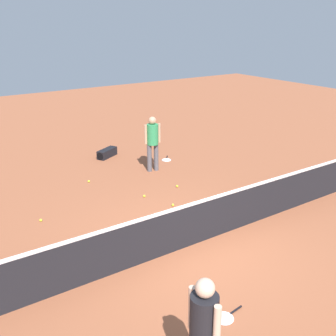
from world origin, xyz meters
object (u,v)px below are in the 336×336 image
Objects in this scene: tennis_racket_near_player at (166,160)px; tennis_racket_far_player at (225,317)px; player_far_side at (204,329)px; player_near_side at (153,139)px; tennis_ball_stray_left at (41,220)px; tennis_ball_by_net at (173,205)px; tennis_ball_baseline at (177,186)px; tennis_ball_midcourt at (89,181)px; equipment_bag at (106,153)px; tennis_ball_near_player at (144,196)px.

tennis_racket_far_player is at bearing 63.08° from tennis_racket_near_player.
tennis_racket_far_player is at bearing -143.60° from player_far_side.
tennis_ball_stray_left is (3.94, 1.38, -0.98)m from player_near_side.
tennis_ball_by_net is (0.93, 2.42, -0.98)m from player_near_side.
player_near_side is at bearing -95.43° from tennis_ball_baseline.
tennis_ball_baseline is at bearing 137.91° from tennis_ball_midcourt.
tennis_ball_stray_left is (1.38, -4.84, 0.02)m from tennis_racket_far_player.
tennis_ball_midcourt is 0.08× the size of equipment_bag.
tennis_ball_near_player reaches higher than tennis_racket_far_player.
tennis_racket_far_player is at bearing 105.90° from tennis_ball_stray_left.
player_near_side reaches higher than tennis_ball_by_net.
player_far_side is at bearing 62.27° from player_near_side.
tennis_ball_baseline is at bearing 84.57° from player_near_side.
player_near_side is 25.76× the size of tennis_ball_midcourt.
tennis_ball_by_net is 1.22m from tennis_ball_baseline.
tennis_racket_near_player is 0.68× the size of equipment_bag.
player_far_side is at bearing 57.35° from tennis_ball_baseline.
player_far_side reaches higher than tennis_ball_by_net.
player_near_side and player_far_side have the same top height.
tennis_racket_near_player and tennis_racket_far_player have the same top height.
tennis_ball_near_player is at bearing -69.99° from tennis_ball_by_net.
player_near_side is 4.28m from tennis_ball_stray_left.
tennis_ball_stray_left is at bearing -74.10° from tennis_racket_far_player.
tennis_ball_by_net is 1.00× the size of tennis_ball_baseline.
equipment_bag reaches higher than tennis_racket_far_player.
player_near_side is 1.00× the size of player_far_side.
player_near_side is at bearing -160.69° from tennis_ball_stray_left.
tennis_ball_stray_left is (3.79, -0.11, 0.00)m from tennis_ball_baseline.
tennis_ball_baseline is (-1.89, 1.71, 0.00)m from tennis_ball_midcourt.
tennis_racket_near_player is 8.59× the size of tennis_ball_near_player.
tennis_ball_by_net is 1.00× the size of tennis_ball_stray_left.
tennis_racket_near_player is at bearing -116.57° from tennis_ball_baseline.
tennis_ball_stray_left is 4.71m from equipment_bag.
player_far_side is 25.76× the size of tennis_ball_near_player.
tennis_ball_near_player is (-1.31, -4.66, 0.02)m from tennis_racket_far_player.
player_far_side is at bearing 65.86° from tennis_ball_near_player.
tennis_ball_baseline is (0.14, 1.49, -0.98)m from player_near_side.
player_far_side reaches higher than tennis_ball_stray_left.
player_near_side is 2.27m from tennis_ball_midcourt.
tennis_ball_midcourt reaches higher than tennis_racket_far_player.
tennis_ball_stray_left reaches higher than tennis_racket_far_player.
tennis_ball_baseline is 3.49m from equipment_bag.
equipment_bag reaches higher than tennis_ball_by_net.
tennis_racket_near_player is at bearing 137.60° from equipment_bag.
tennis_ball_midcourt is 2.55m from tennis_ball_baseline.
tennis_ball_by_net is (-1.63, -3.80, 0.02)m from tennis_racket_far_player.
tennis_ball_midcourt is 2.25m from equipment_bag.
tennis_racket_near_player is at bearing -157.90° from tennis_ball_stray_left.
equipment_bag is (-0.63, -3.52, 0.11)m from tennis_ball_near_player.
player_far_side is 3.00× the size of tennis_racket_near_player.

